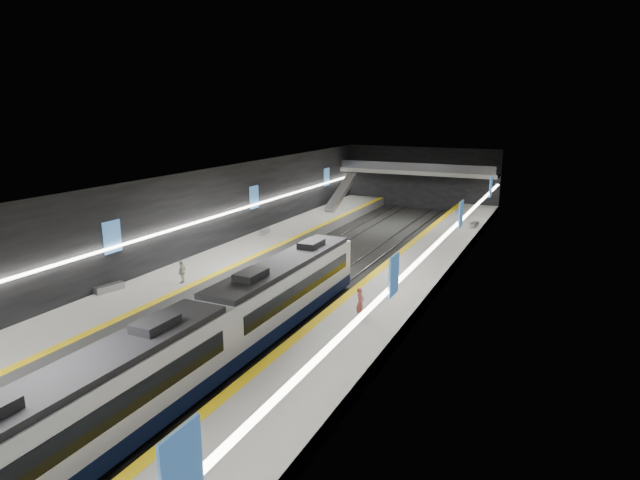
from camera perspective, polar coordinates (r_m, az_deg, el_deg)
The scene contains 23 objects.
ground at distance 40.33m, azimuth -2.42°, elevation -4.87°, with size 70.00×70.00×0.00m, color black.
ceiling at distance 38.49m, azimuth -2.55°, elevation 6.47°, with size 20.00×70.00×0.04m, color beige.
wall_left at distance 44.65m, azimuth -13.93°, elevation 1.92°, with size 0.04×70.00×8.00m, color black.
wall_right at distance 35.81m, azimuth 11.84°, elevation -0.92°, with size 0.04×70.00×8.00m, color black.
wall_back at distance 71.59m, azimuth 10.71°, elevation 6.53°, with size 20.00×0.04×8.00m, color black.
platform_left at distance 44.01m, azimuth -11.13°, elevation -2.82°, with size 5.00×70.00×1.00m, color slate.
tile_surface_left at distance 43.86m, azimuth -11.16°, elevation -2.18°, with size 5.00×70.00×0.02m, color #A2A29D.
tactile_strip_left at distance 42.63m, azimuth -8.77°, elevation -2.53°, with size 0.60×70.00×0.02m, color yellow.
platform_right at distance 37.46m, azimuth 7.84°, elevation -5.69°, with size 5.00×70.00×1.00m, color slate.
tile_surface_right at distance 37.29m, azimuth 7.87°, elevation -4.95°, with size 5.00×70.00×0.02m, color #A2A29D.
tactile_strip_right at distance 37.95m, azimuth 4.69°, elevation -4.50°, with size 0.60×70.00×0.02m, color yellow.
rails at distance 40.31m, azimuth -2.42°, elevation -4.79°, with size 6.52×70.00×0.12m.
train at distance 27.28m, azimuth -11.54°, elevation -9.73°, with size 2.69×30.04×3.60m.
ad_posters at distance 39.97m, azimuth -1.83°, elevation 1.67°, with size 19.94×53.50×2.20m.
cove_light_left at distance 44.56m, azimuth -13.72°, elevation 1.64°, with size 0.25×68.60×0.12m, color white.
cove_light_right at distance 35.90m, azimuth 11.52°, elevation -1.20°, with size 0.25×68.60×0.12m, color white.
mezzanine_bridge at distance 69.48m, azimuth 10.31°, elevation 7.19°, with size 20.00×3.00×1.50m.
escalator at distance 65.68m, azimuth 2.27°, elevation 5.13°, with size 1.20×8.00×0.60m, color #99999E.
bench_left_near at distance 38.65m, azimuth -21.55°, elevation -4.78°, with size 0.55×1.98×0.48m, color #99999E.
bench_left_far at distance 52.19m, azimuth -5.93°, elevation 0.83°, with size 0.44×1.59×0.39m, color #99999E.
bench_right_far at distance 57.29m, azimuth 16.12°, elevation 1.57°, with size 0.52×1.87×0.46m, color #99999E.
passenger_right_a at distance 31.65m, azimuth 4.30°, elevation -6.68°, with size 0.64×0.42×1.77m, color #B65344.
passenger_left_a at distance 38.70m, azimuth -14.50°, elevation -3.33°, with size 0.94×0.39×1.61m, color beige.
Camera 1 is at (17.78, -33.76, 13.06)m, focal length 30.00 mm.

